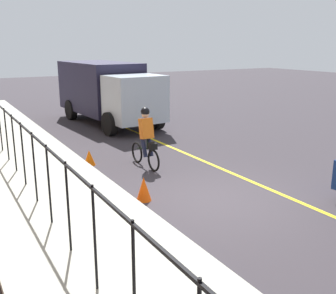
{
  "coord_description": "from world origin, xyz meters",
  "views": [
    {
      "loc": [
        -7.19,
        5.47,
        3.6
      ],
      "look_at": [
        1.56,
        0.42,
        1.0
      ],
      "focal_mm": 42.8,
      "sensor_mm": 36.0,
      "label": 1
    }
  ],
  "objects_px": {
    "cyclist_lead": "(146,138)",
    "traffic_cone_near": "(144,189)",
    "traffic_cone_far": "(89,158)",
    "box_truck_background": "(107,90)"
  },
  "relations": [
    {
      "from": "traffic_cone_near",
      "to": "traffic_cone_far",
      "type": "relative_size",
      "value": 1.22
    },
    {
      "from": "cyclist_lead",
      "to": "box_truck_background",
      "type": "xyz_separation_m",
      "value": [
        7.16,
        -1.64,
        0.64
      ]
    },
    {
      "from": "traffic_cone_far",
      "to": "cyclist_lead",
      "type": "bearing_deg",
      "value": -127.8
    },
    {
      "from": "traffic_cone_near",
      "to": "traffic_cone_far",
      "type": "height_order",
      "value": "traffic_cone_near"
    },
    {
      "from": "cyclist_lead",
      "to": "box_truck_background",
      "type": "bearing_deg",
      "value": -14.29
    },
    {
      "from": "cyclist_lead",
      "to": "traffic_cone_near",
      "type": "xyz_separation_m",
      "value": [
        -2.31,
        1.24,
        -0.62
      ]
    },
    {
      "from": "cyclist_lead",
      "to": "traffic_cone_far",
      "type": "height_order",
      "value": "cyclist_lead"
    },
    {
      "from": "box_truck_background",
      "to": "traffic_cone_near",
      "type": "height_order",
      "value": "box_truck_background"
    },
    {
      "from": "box_truck_background",
      "to": "traffic_cone_far",
      "type": "bearing_deg",
      "value": -30.29
    },
    {
      "from": "cyclist_lead",
      "to": "traffic_cone_near",
      "type": "bearing_deg",
      "value": 150.33
    }
  ]
}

